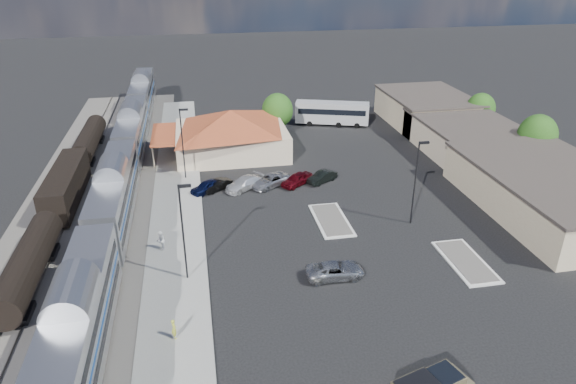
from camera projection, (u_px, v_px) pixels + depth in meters
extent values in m
plane|color=black|center=(298.00, 234.00, 51.59)|extent=(280.00, 280.00, 0.00)
cube|color=#4C4944|center=(92.00, 215.00, 55.17)|extent=(16.00, 100.00, 0.12)
cube|color=gray|center=(177.00, 216.00, 54.88)|extent=(5.50, 92.00, 0.18)
cube|color=silver|center=(78.00, 329.00, 34.02)|extent=(3.00, 20.00, 5.00)
cube|color=black|center=(85.00, 361.00, 35.19)|extent=(2.20, 16.00, 0.60)
cube|color=silver|center=(115.00, 195.00, 52.68)|extent=(3.00, 20.00, 5.00)
cube|color=black|center=(119.00, 218.00, 53.86)|extent=(2.20, 16.00, 0.60)
cube|color=silver|center=(132.00, 131.00, 71.35)|extent=(3.00, 20.00, 5.00)
cube|color=black|center=(135.00, 149.00, 72.52)|extent=(2.20, 16.00, 0.60)
cube|color=silver|center=(143.00, 94.00, 90.02)|extent=(3.00, 20.00, 5.00)
cube|color=black|center=(144.00, 109.00, 91.19)|extent=(2.20, 16.00, 0.60)
cylinder|color=black|center=(28.00, 264.00, 42.85)|extent=(2.80, 14.00, 2.80)
cube|color=black|center=(32.00, 281.00, 43.61)|extent=(2.20, 12.00, 0.60)
cube|color=black|center=(66.00, 185.00, 57.03)|extent=(2.80, 14.00, 3.60)
cube|color=black|center=(69.00, 200.00, 57.84)|extent=(2.20, 12.00, 0.60)
cylinder|color=black|center=(89.00, 139.00, 71.29)|extent=(2.80, 14.00, 2.80)
cube|color=black|center=(91.00, 151.00, 72.06)|extent=(2.20, 12.00, 0.60)
cube|color=beige|center=(232.00, 141.00, 71.41)|extent=(15.00, 12.00, 3.60)
pyramid|color=#973D21|center=(231.00, 119.00, 70.08)|extent=(15.30, 12.24, 2.60)
cube|color=#973D21|center=(164.00, 134.00, 69.25)|extent=(3.20, 9.60, 0.25)
cube|color=#C6B28C|center=(552.00, 193.00, 55.37)|extent=(14.00, 22.00, 4.20)
cube|color=#3F3833|center=(556.00, 174.00, 54.41)|extent=(14.40, 22.40, 0.30)
cube|color=#C6B28C|center=(469.00, 139.00, 71.41)|extent=(12.00, 18.00, 4.00)
cube|color=#3F3833|center=(471.00, 124.00, 70.50)|extent=(12.40, 18.40, 0.30)
cube|color=#C6B28C|center=(426.00, 110.00, 83.75)|extent=(12.00, 16.00, 4.50)
cube|color=#3F3833|center=(428.00, 95.00, 82.73)|extent=(12.40, 16.40, 0.30)
cube|color=silver|center=(331.00, 220.00, 54.00)|extent=(3.30, 7.50, 0.15)
cube|color=#4C4944|center=(331.00, 219.00, 53.97)|extent=(2.70, 6.90, 0.10)
cube|color=silver|center=(466.00, 262.00, 46.78)|extent=(3.30, 7.50, 0.15)
cube|color=#4C4944|center=(466.00, 261.00, 46.75)|extent=(2.70, 6.90, 0.10)
cylinder|color=black|center=(183.00, 234.00, 42.50)|extent=(0.16, 0.16, 9.00)
cube|color=black|center=(185.00, 186.00, 40.73)|extent=(1.00, 0.25, 0.22)
cylinder|color=black|center=(183.00, 145.00, 62.06)|extent=(0.16, 0.16, 9.00)
cube|color=black|center=(184.00, 110.00, 60.29)|extent=(1.00, 0.25, 0.22)
cylinder|color=black|center=(415.00, 184.00, 51.67)|extent=(0.16, 0.16, 9.00)
cube|color=black|center=(424.00, 143.00, 49.90)|extent=(1.00, 0.25, 0.22)
cylinder|color=#382314|center=(533.00, 155.00, 67.32)|extent=(0.30, 0.30, 2.86)
ellipsoid|color=#1E4915|center=(537.00, 135.00, 66.13)|extent=(4.94, 4.94, 5.46)
cylinder|color=#382314|center=(478.00, 124.00, 79.83)|extent=(0.30, 0.30, 2.55)
ellipsoid|color=#1E4915|center=(481.00, 109.00, 78.77)|extent=(4.41, 4.41, 4.87)
cylinder|color=#382314|center=(278.00, 127.00, 78.18)|extent=(0.30, 0.30, 2.73)
ellipsoid|color=#1E4915|center=(277.00, 110.00, 77.04)|extent=(4.71, 4.71, 5.21)
cube|color=tan|center=(432.00, 384.00, 31.91)|extent=(3.09, 2.60, 1.10)
cylinder|color=black|center=(441.00, 376.00, 33.81)|extent=(0.77, 0.48, 0.72)
imported|color=#A6AAAE|center=(335.00, 270.00, 44.39)|extent=(5.15, 2.42, 1.42)
cube|color=silver|center=(332.00, 112.00, 82.80)|extent=(11.92, 6.09, 3.32)
cube|color=black|center=(332.00, 110.00, 82.63)|extent=(11.04, 5.83, 0.88)
cylinder|color=black|center=(357.00, 126.00, 81.99)|extent=(0.93, 0.55, 0.88)
cylinder|color=black|center=(357.00, 121.00, 84.04)|extent=(0.93, 0.55, 0.88)
cylinder|color=black|center=(310.00, 124.00, 82.91)|extent=(0.93, 0.55, 0.88)
cylinder|color=black|center=(311.00, 119.00, 84.96)|extent=(0.93, 0.55, 0.88)
imported|color=gold|center=(174.00, 329.00, 37.13)|extent=(0.57, 0.69, 1.61)
imported|color=white|center=(161.00, 241.00, 48.11)|extent=(0.78, 0.97, 1.92)
imported|color=#0B1339|center=(207.00, 186.00, 60.18)|extent=(4.40, 3.70, 1.42)
imported|color=black|center=(217.00, 185.00, 60.67)|extent=(3.96, 3.26, 1.27)
imported|color=white|center=(244.00, 183.00, 60.89)|extent=(5.34, 4.61, 1.47)
imported|color=#94969C|center=(270.00, 181.00, 61.70)|extent=(5.70, 4.73, 1.45)
imported|color=maroon|center=(297.00, 179.00, 61.95)|extent=(4.61, 4.00, 1.50)
imported|color=black|center=(322.00, 177.00, 62.79)|extent=(4.26, 3.40, 1.36)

